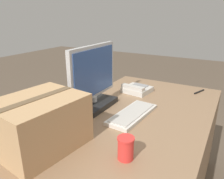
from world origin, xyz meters
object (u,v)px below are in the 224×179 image
at_px(keyboard, 132,114).
at_px(cardboard_box, 40,123).
at_px(desk_phone, 137,89).
at_px(monitor, 94,82).
at_px(pen_marker, 199,92).
at_px(paper_cup_right, 126,148).

xyz_separation_m(keyboard, cardboard_box, (-0.52, 0.24, 0.11)).
bearing_deg(desk_phone, monitor, 168.64).
xyz_separation_m(keyboard, desk_phone, (0.42, 0.15, 0.01)).
xyz_separation_m(monitor, pen_marker, (0.66, -0.59, -0.17)).
distance_m(paper_cup_right, cardboard_box, 0.42).
relative_size(monitor, cardboard_box, 1.13).
height_order(monitor, pen_marker, monitor).
height_order(paper_cup_right, pen_marker, paper_cup_right).
xyz_separation_m(paper_cup_right, pen_marker, (1.07, -0.14, -0.05)).
height_order(desk_phone, cardboard_box, cardboard_box).
relative_size(keyboard, paper_cup_right, 3.91).
bearing_deg(keyboard, pen_marker, -19.72).
xyz_separation_m(cardboard_box, pen_marker, (1.18, -0.54, -0.12)).
xyz_separation_m(desk_phone, paper_cup_right, (-0.82, -0.31, 0.03)).
height_order(monitor, desk_phone, monitor).
distance_m(monitor, cardboard_box, 0.53).
distance_m(desk_phone, paper_cup_right, 0.88).
relative_size(monitor, desk_phone, 2.11).
relative_size(keyboard, cardboard_box, 0.98).
bearing_deg(cardboard_box, pen_marker, -24.51).
bearing_deg(pen_marker, cardboard_box, -4.19).
bearing_deg(monitor, cardboard_box, -174.66).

